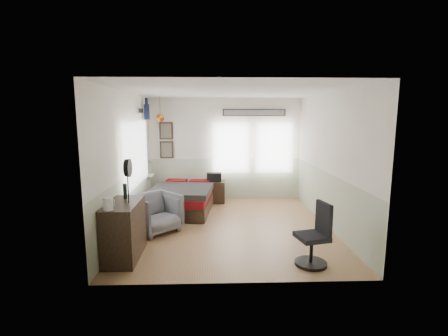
{
  "coord_description": "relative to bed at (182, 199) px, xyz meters",
  "views": [
    {
      "loc": [
        -0.33,
        -6.32,
        2.24
      ],
      "look_at": [
        -0.1,
        0.4,
        1.15
      ],
      "focal_mm": 26.0,
      "sensor_mm": 36.0,
      "label": 1
    }
  ],
  "objects": [
    {
      "name": "black_bag",
      "position": [
        0.75,
        0.77,
        0.37
      ],
      "size": [
        0.37,
        0.24,
        0.22
      ],
      "primitive_type": "cube",
      "rotation": [
        0.0,
        0.0,
        0.01
      ],
      "color": "black",
      "rests_on": "nightstand"
    },
    {
      "name": "ground_plane",
      "position": [
        1.06,
        -1.16,
        -0.3
      ],
      "size": [
        4.0,
        4.5,
        0.01
      ],
      "primitive_type": "cube",
      "color": "#9F714A"
    },
    {
      "name": "nightstand",
      "position": [
        0.75,
        0.77,
        -0.01
      ],
      "size": [
        0.57,
        0.47,
        0.55
      ],
      "primitive_type": "cube",
      "rotation": [
        0.0,
        0.0,
        -0.04
      ],
      "color": "black",
      "rests_on": "ground_plane"
    },
    {
      "name": "kettle",
      "position": [
        -0.77,
        -2.94,
        0.7
      ],
      "size": [
        0.16,
        0.14,
        0.18
      ],
      "rotation": [
        0.0,
        0.0,
        -0.38
      ],
      "color": "silver",
      "rests_on": "dresser"
    },
    {
      "name": "bottle",
      "position": [
        -0.7,
        -2.29,
        0.74
      ],
      "size": [
        0.06,
        0.06,
        0.25
      ],
      "primitive_type": "cylinder",
      "color": "black",
      "rests_on": "dresser"
    },
    {
      "name": "stand_fan",
      "position": [
        -0.57,
        -2.55,
        1.15
      ],
      "size": [
        0.07,
        0.28,
        0.69
      ],
      "rotation": [
        0.0,
        0.0,
        -0.0
      ],
      "color": "black",
      "rests_on": "dresser"
    },
    {
      "name": "task_chair",
      "position": [
        2.26,
        -2.89,
        0.1
      ],
      "size": [
        0.51,
        0.51,
        0.96
      ],
      "rotation": [
        0.0,
        0.0,
        0.22
      ],
      "color": "black",
      "rests_on": "ground_plane"
    },
    {
      "name": "bed",
      "position": [
        0.0,
        0.0,
        0.0
      ],
      "size": [
        1.52,
        2.01,
        0.6
      ],
      "rotation": [
        0.0,
        0.0,
        -0.11
      ],
      "color": "black",
      "rests_on": "ground_plane"
    },
    {
      "name": "wall_decor",
      "position": [
        -0.04,
        0.8,
        1.81
      ],
      "size": [
        3.55,
        1.32,
        1.44
      ],
      "color": "#392A1E",
      "rests_on": "room_shell"
    },
    {
      "name": "room_shell",
      "position": [
        0.98,
        -0.97,
        1.32
      ],
      "size": [
        4.02,
        4.52,
        2.71
      ],
      "color": "beige",
      "rests_on": "ground_plane"
    },
    {
      "name": "armchair",
      "position": [
        -0.39,
        -1.37,
        0.08
      ],
      "size": [
        1.15,
        1.15,
        0.75
      ],
      "primitive_type": "imported",
      "rotation": [
        0.0,
        0.0,
        0.75
      ],
      "color": "slate",
      "rests_on": "ground_plane"
    },
    {
      "name": "dresser",
      "position": [
        -0.68,
        -2.54,
        0.16
      ],
      "size": [
        0.48,
        1.0,
        0.9
      ],
      "primitive_type": "cube",
      "color": "black",
      "rests_on": "ground_plane"
    }
  ]
}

